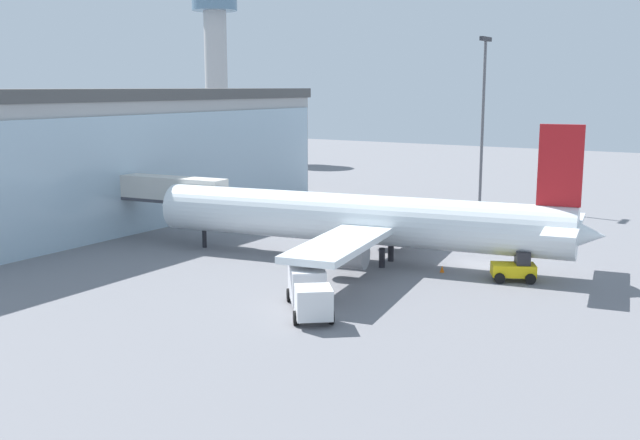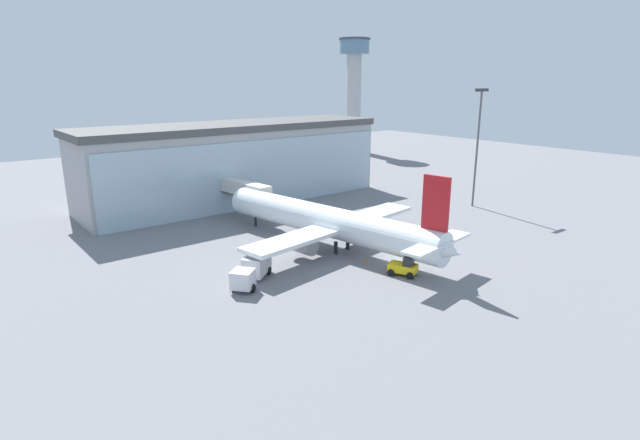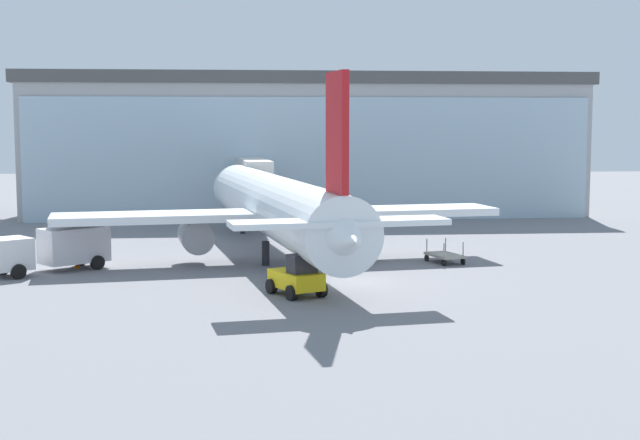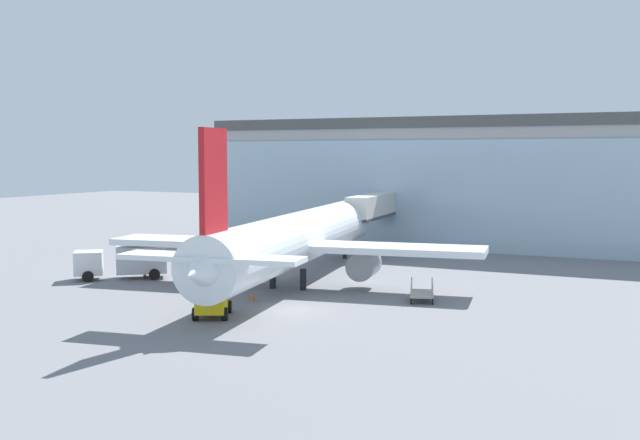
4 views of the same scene
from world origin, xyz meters
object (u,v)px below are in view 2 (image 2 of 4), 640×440
at_px(control_tower, 354,82).
at_px(jet_bridge, 240,189).
at_px(pushback_tug, 404,267).
at_px(safety_cone_wingtip, 257,274).
at_px(airplane, 329,222).
at_px(catering_truck, 252,269).
at_px(safety_cone_nose, 367,260).
at_px(baggage_cart, 398,233).
at_px(apron_light_mast, 478,139).

bearing_deg(control_tower, jet_bridge, -144.06).
distance_m(pushback_tug, safety_cone_wingtip, 16.89).
relative_size(airplane, catering_truck, 5.48).
xyz_separation_m(catering_truck, safety_cone_nose, (14.23, -3.32, -1.19)).
height_order(control_tower, safety_cone_nose, control_tower).
distance_m(catering_truck, baggage_cart, 25.03).
distance_m(apron_light_mast, catering_truck, 50.17).
height_order(baggage_cart, safety_cone_wingtip, baggage_cart).
relative_size(apron_light_mast, catering_truck, 2.88).
xyz_separation_m(control_tower, baggage_cart, (-54.32, -71.83, -20.61)).
relative_size(safety_cone_nose, safety_cone_wingtip, 1.00).
height_order(jet_bridge, control_tower, control_tower).
bearing_deg(airplane, pushback_tug, 173.51).
relative_size(airplane, safety_cone_nose, 70.31).
relative_size(control_tower, baggage_cart, 10.72).
height_order(control_tower, catering_truck, control_tower).
bearing_deg(apron_light_mast, safety_cone_nose, -164.44).
relative_size(airplane, pushback_tug, 10.50).
distance_m(control_tower, baggage_cart, 92.38).
height_order(apron_light_mast, baggage_cart, apron_light_mast).
distance_m(jet_bridge, baggage_cart, 26.81).
distance_m(airplane, safety_cone_nose, 7.86).
xyz_separation_m(catering_truck, safety_cone_wingtip, (1.16, 1.10, -1.19)).
distance_m(jet_bridge, safety_cone_wingtip, 26.62).
bearing_deg(jet_bridge, baggage_cart, -156.94).
bearing_deg(airplane, apron_light_mast, -95.68).
distance_m(apron_light_mast, safety_cone_wingtip, 49.19).
relative_size(jet_bridge, airplane, 0.37).
relative_size(jet_bridge, apron_light_mast, 0.70).
distance_m(jet_bridge, apron_light_mast, 41.54).
xyz_separation_m(pushback_tug, safety_cone_nose, (-0.48, 5.65, -0.70)).
bearing_deg(jet_bridge, safety_cone_nose, 178.39).
xyz_separation_m(jet_bridge, airplane, (1.73, -21.09, -1.11)).
bearing_deg(catering_truck, pushback_tug, 109.62).
height_order(control_tower, apron_light_mast, control_tower).
relative_size(catering_truck, safety_cone_wingtip, 12.83).
height_order(apron_light_mast, pushback_tug, apron_light_mast).
height_order(control_tower, pushback_tug, control_tower).
relative_size(baggage_cart, safety_cone_nose, 5.75).
bearing_deg(safety_cone_nose, jet_bridge, 94.01).
bearing_deg(catering_truck, safety_cone_wingtip, -175.46).
xyz_separation_m(jet_bridge, catering_truck, (-12.25, -24.89, -3.22)).
height_order(airplane, safety_cone_nose, airplane).
xyz_separation_m(apron_light_mast, pushback_tug, (-33.96, -15.25, -10.95)).
height_order(safety_cone_nose, safety_cone_wingtip, same).
xyz_separation_m(control_tower, safety_cone_wingtip, (-78.12, -72.39, -20.84)).
bearing_deg(baggage_cart, pushback_tug, 117.66).
relative_size(apron_light_mast, safety_cone_nose, 36.91).
distance_m(apron_light_mast, pushback_tug, 38.81).
xyz_separation_m(apron_light_mast, safety_cone_wingtip, (-47.51, -5.18, -11.65)).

